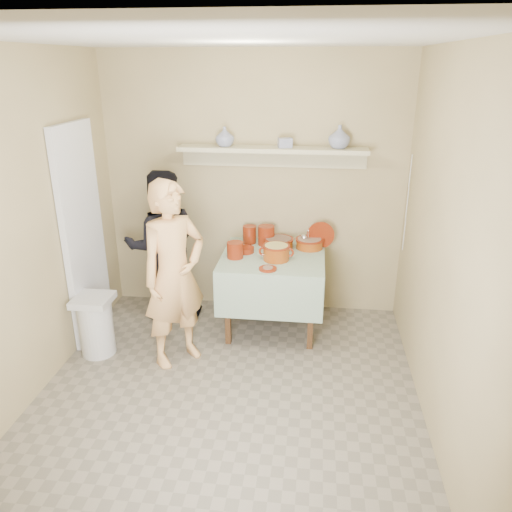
# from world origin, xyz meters

# --- Properties ---
(ground) EXTENTS (3.50, 3.50, 0.00)m
(ground) POSITION_xyz_m (0.00, 0.00, 0.00)
(ground) COLOR #746B5B
(ground) RESTS_ON ground
(tile_panel) EXTENTS (0.06, 0.70, 2.00)m
(tile_panel) POSITION_xyz_m (-1.46, 0.95, 1.00)
(tile_panel) COLOR silver
(tile_panel) RESTS_ON ground
(plate_stack_a) EXTENTS (0.13, 0.13, 0.18)m
(plate_stack_a) POSITION_xyz_m (-0.02, 1.59, 0.85)
(plate_stack_a) COLOR #651504
(plate_stack_a) RESTS_ON serving_table
(plate_stack_b) EXTENTS (0.16, 0.16, 0.20)m
(plate_stack_b) POSITION_xyz_m (0.16, 1.55, 0.86)
(plate_stack_b) COLOR #651504
(plate_stack_b) RESTS_ON serving_table
(bowl_stack) EXTENTS (0.15, 0.15, 0.15)m
(bowl_stack) POSITION_xyz_m (-0.10, 1.17, 0.84)
(bowl_stack) COLOR #651504
(bowl_stack) RESTS_ON serving_table
(empty_bowl) EXTENTS (0.17, 0.17, 0.05)m
(empty_bowl) POSITION_xyz_m (-0.02, 1.32, 0.79)
(empty_bowl) COLOR #651504
(empty_bowl) RESTS_ON serving_table
(propped_lid) EXTENTS (0.27, 0.06, 0.27)m
(propped_lid) POSITION_xyz_m (0.69, 1.56, 0.88)
(propped_lid) COLOR #651504
(propped_lid) RESTS_ON serving_table
(vase_right) EXTENTS (0.23, 0.23, 0.21)m
(vase_right) POSITION_xyz_m (0.82, 1.63, 1.83)
(vase_right) COLOR navy
(vase_right) RESTS_ON wall_shelf
(vase_left) EXTENTS (0.25, 0.25, 0.18)m
(vase_left) POSITION_xyz_m (-0.25, 1.61, 1.81)
(vase_left) COLOR navy
(vase_left) RESTS_ON wall_shelf
(ceramic_box) EXTENTS (0.15, 0.12, 0.09)m
(ceramic_box) POSITION_xyz_m (0.32, 1.60, 1.77)
(ceramic_box) COLOR navy
(ceramic_box) RESTS_ON wall_shelf
(person_cook) EXTENTS (0.69, 0.70, 1.62)m
(person_cook) POSITION_xyz_m (-0.52, 0.59, 0.81)
(person_cook) COLOR tan
(person_cook) RESTS_ON ground
(person_helper) EXTENTS (0.89, 0.79, 1.53)m
(person_helper) POSITION_xyz_m (-0.87, 1.39, 0.76)
(person_helper) COLOR black
(person_helper) RESTS_ON ground
(room_shell) EXTENTS (3.04, 3.54, 2.62)m
(room_shell) POSITION_xyz_m (0.00, 0.00, 1.61)
(room_shell) COLOR tan
(room_shell) RESTS_ON ground
(serving_table) EXTENTS (0.97, 0.97, 0.76)m
(serving_table) POSITION_xyz_m (0.25, 1.28, 0.64)
(serving_table) COLOR #4C2D16
(serving_table) RESTS_ON ground
(cazuela_meat_a) EXTENTS (0.30, 0.30, 0.10)m
(cazuela_meat_a) POSITION_xyz_m (0.28, 1.48, 0.82)
(cazuela_meat_a) COLOR maroon
(cazuela_meat_a) RESTS_ON serving_table
(cazuela_meat_b) EXTENTS (0.28, 0.28, 0.10)m
(cazuela_meat_b) POSITION_xyz_m (0.59, 1.51, 0.82)
(cazuela_meat_b) COLOR maroon
(cazuela_meat_b) RESTS_ON serving_table
(ladle) EXTENTS (0.08, 0.26, 0.19)m
(ladle) POSITION_xyz_m (0.54, 1.51, 0.87)
(ladle) COLOR silver
(ladle) RESTS_ON cazuela_meat_b
(cazuela_rice) EXTENTS (0.33, 0.25, 0.14)m
(cazuela_rice) POSITION_xyz_m (0.29, 1.16, 0.85)
(cazuela_rice) COLOR maroon
(cazuela_rice) RESTS_ON serving_table
(front_plate) EXTENTS (0.16, 0.16, 0.03)m
(front_plate) POSITION_xyz_m (0.24, 0.91, 0.77)
(front_plate) COLOR #651504
(front_plate) RESTS_ON serving_table
(wall_shelf) EXTENTS (1.80, 0.25, 0.21)m
(wall_shelf) POSITION_xyz_m (0.20, 1.65, 1.67)
(wall_shelf) COLOR #BBB38B
(wall_shelf) RESTS_ON room_shell
(trash_bin) EXTENTS (0.32, 0.32, 0.56)m
(trash_bin) POSITION_xyz_m (-1.27, 0.59, 0.28)
(trash_bin) COLOR silver
(trash_bin) RESTS_ON ground
(electrical_cord) EXTENTS (0.01, 0.05, 0.90)m
(electrical_cord) POSITION_xyz_m (1.47, 1.48, 1.25)
(electrical_cord) COLOR silver
(electrical_cord) RESTS_ON wall_shelf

